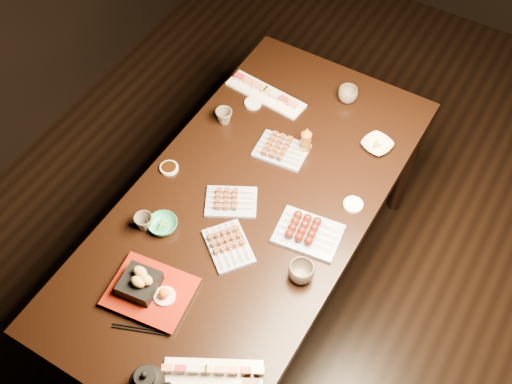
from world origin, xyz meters
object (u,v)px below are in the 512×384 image
teapot (147,381)px  condiment_bottle (306,140)px  yakitori_plate_left (282,147)px  tempura_tray (149,287)px  dining_table (250,252)px  edamame_bowl_green (163,225)px  yakitori_plate_center (231,199)px  teacup_mid_right (301,272)px  sushi_platter_far (266,92)px  sushi_platter_near (213,371)px  yakitori_plate_right (228,244)px  edamame_bowl_cream (377,145)px  teacup_near_left (144,222)px  teacup_far_right (348,95)px  teacup_far_left (224,116)px

teapot → condiment_bottle: 1.15m
yakitori_plate_left → tempura_tray: bearing=-101.1°
dining_table → edamame_bowl_green: bearing=-130.6°
yakitori_plate_center → teacup_mid_right: 0.42m
sushi_platter_far → edamame_bowl_green: bearing=96.7°
sushi_platter_near → tempura_tray: 0.38m
yakitori_plate_right → edamame_bowl_cream: bearing=107.1°
sushi_platter_near → edamame_bowl_green: sushi_platter_near is taller
yakitori_plate_center → teacup_mid_right: (0.39, -0.15, 0.01)m
condiment_bottle → edamame_bowl_cream: bearing=33.9°
yakitori_plate_right → teacup_near_left: teacup_near_left is taller
sushi_platter_far → yakitori_plate_center: size_ratio=1.88×
sushi_platter_near → sushi_platter_far: bearing=83.6°
dining_table → teacup_near_left: (-0.29, -0.30, 0.41)m
teacup_mid_right → teacup_far_right: (-0.25, 0.89, -0.00)m
sushi_platter_near → tempura_tray: tempura_tray is taller
dining_table → yakitori_plate_center: size_ratio=8.99×
sushi_platter_near → sushi_platter_far: 1.30m
edamame_bowl_green → teacup_far_right: (0.31, 0.98, 0.02)m
yakitori_plate_center → teacup_far_left: teacup_far_left is taller
yakitori_plate_left → teacup_far_left: size_ratio=2.92×
condiment_bottle → edamame_bowl_green: bearing=-114.8°
yakitori_plate_right → teacup_far_right: teacup_far_right is taller
dining_table → edamame_bowl_cream: bearing=59.4°
yakitori_plate_center → teacup_far_right: bearing=50.4°
edamame_bowl_cream → edamame_bowl_green: bearing=-124.2°
yakitori_plate_center → teapot: 0.78m
teacup_near_left → teacup_mid_right: size_ratio=0.75×
teacup_far_left → teacup_near_left: bearing=-87.0°
edamame_bowl_green → dining_table: bearing=49.4°
edamame_bowl_green → teacup_near_left: teacup_near_left is taller
sushi_platter_far → teacup_near_left: bearing=92.5°
edamame_bowl_cream → sushi_platter_far: bearing=177.6°
yakitori_plate_left → tempura_tray: tempura_tray is taller
edamame_bowl_cream → teacup_far_left: (-0.63, -0.21, 0.02)m
sushi_platter_near → teacup_far_left: bearing=91.7°
teacup_far_right → edamame_bowl_cream: bearing=-38.9°
yakitori_plate_right → teapot: size_ratio=1.44×
yakitori_plate_right → teacup_far_right: bearing=124.8°
yakitori_plate_center → teacup_far_right: (0.14, 0.74, 0.01)m
edamame_bowl_green → tempura_tray: (0.13, -0.25, 0.04)m
yakitori_plate_right → teacup_far_left: bearing=161.5°
tempura_tray → teacup_near_left: (-0.19, 0.22, -0.02)m
teacup_mid_right → teapot: teapot is taller
yakitori_plate_right → edamame_bowl_green: 0.27m
sushi_platter_far → condiment_bottle: condiment_bottle is taller
yakitori_plate_center → teacup_mid_right: bearing=-49.5°
tempura_tray → yakitori_plate_right: bearing=58.7°
yakitori_plate_right → teacup_mid_right: bearing=42.9°
yakitori_plate_center → yakitori_plate_right: same height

